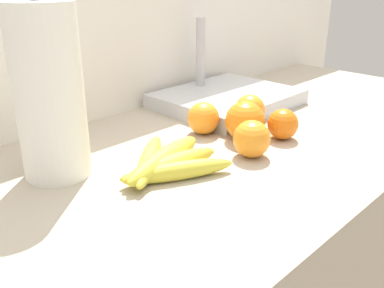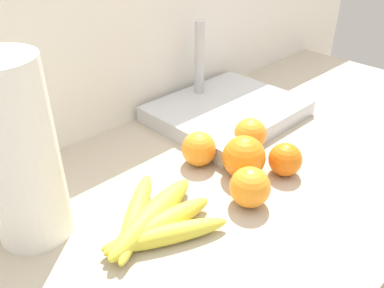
{
  "view_description": "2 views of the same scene",
  "coord_description": "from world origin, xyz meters",
  "px_view_note": "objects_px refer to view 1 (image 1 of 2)",
  "views": [
    {
      "loc": [
        -0.57,
        -0.52,
        1.21
      ],
      "look_at": [
        -0.07,
        -0.02,
        0.92
      ],
      "focal_mm": 39.95,
      "sensor_mm": 36.0,
      "label": 1
    },
    {
      "loc": [
        -0.41,
        -0.4,
        1.33
      ],
      "look_at": [
        -0.0,
        0.02,
        0.98
      ],
      "focal_mm": 37.15,
      "sensor_mm": 36.0,
      "label": 2
    }
  ],
  "objects_px": {
    "orange_far_right": "(203,118)",
    "sink_basin": "(227,98)",
    "orange_back_right": "(245,121)",
    "orange_right": "(252,139)",
    "orange_front": "(250,110)",
    "paper_towel_roll": "(49,93)",
    "orange_back_left": "(283,124)",
    "banana_bunch": "(165,163)"
  },
  "relations": [
    {
      "from": "orange_far_right",
      "to": "sink_basin",
      "type": "distance_m",
      "value": 0.21
    },
    {
      "from": "orange_back_right",
      "to": "sink_basin",
      "type": "distance_m",
      "value": 0.24
    },
    {
      "from": "sink_basin",
      "to": "orange_far_right",
      "type": "bearing_deg",
      "value": -153.43
    },
    {
      "from": "orange_right",
      "to": "orange_front",
      "type": "distance_m",
      "value": 0.18
    },
    {
      "from": "orange_far_right",
      "to": "sink_basin",
      "type": "relative_size",
      "value": 0.21
    },
    {
      "from": "orange_front",
      "to": "sink_basin",
      "type": "height_order",
      "value": "sink_basin"
    },
    {
      "from": "paper_towel_roll",
      "to": "orange_back_left",
      "type": "bearing_deg",
      "value": -24.07
    },
    {
      "from": "banana_bunch",
      "to": "orange_right",
      "type": "xyz_separation_m",
      "value": [
        0.16,
        -0.06,
        0.02
      ]
    },
    {
      "from": "sink_basin",
      "to": "orange_back_right",
      "type": "bearing_deg",
      "value": -130.84
    },
    {
      "from": "sink_basin",
      "to": "orange_back_left",
      "type": "bearing_deg",
      "value": -112.24
    },
    {
      "from": "orange_right",
      "to": "orange_back_right",
      "type": "bearing_deg",
      "value": 46.75
    },
    {
      "from": "orange_back_right",
      "to": "sink_basin",
      "type": "height_order",
      "value": "sink_basin"
    },
    {
      "from": "banana_bunch",
      "to": "orange_front",
      "type": "relative_size",
      "value": 3.17
    },
    {
      "from": "orange_far_right",
      "to": "orange_front",
      "type": "xyz_separation_m",
      "value": [
        0.12,
        -0.03,
        -0.0
      ]
    },
    {
      "from": "orange_back_right",
      "to": "sink_basin",
      "type": "relative_size",
      "value": 0.25
    },
    {
      "from": "orange_back_left",
      "to": "orange_far_right",
      "type": "relative_size",
      "value": 0.93
    },
    {
      "from": "orange_right",
      "to": "sink_basin",
      "type": "height_order",
      "value": "sink_basin"
    },
    {
      "from": "orange_right",
      "to": "sink_basin",
      "type": "relative_size",
      "value": 0.21
    },
    {
      "from": "orange_back_right",
      "to": "orange_front",
      "type": "xyz_separation_m",
      "value": [
        0.09,
        0.05,
        -0.01
      ]
    },
    {
      "from": "paper_towel_roll",
      "to": "orange_right",
      "type": "bearing_deg",
      "value": -33.44
    },
    {
      "from": "banana_bunch",
      "to": "paper_towel_roll",
      "type": "relative_size",
      "value": 0.69
    },
    {
      "from": "orange_far_right",
      "to": "paper_towel_roll",
      "type": "relative_size",
      "value": 0.22
    },
    {
      "from": "sink_basin",
      "to": "banana_bunch",
      "type": "bearing_deg",
      "value": -154.56
    },
    {
      "from": "orange_back_right",
      "to": "paper_towel_roll",
      "type": "height_order",
      "value": "paper_towel_roll"
    },
    {
      "from": "orange_back_right",
      "to": "orange_far_right",
      "type": "distance_m",
      "value": 0.09
    },
    {
      "from": "orange_back_right",
      "to": "paper_towel_roll",
      "type": "distance_m",
      "value": 0.39
    },
    {
      "from": "orange_back_right",
      "to": "orange_far_right",
      "type": "relative_size",
      "value": 1.19
    },
    {
      "from": "orange_back_left",
      "to": "orange_far_right",
      "type": "height_order",
      "value": "orange_far_right"
    },
    {
      "from": "sink_basin",
      "to": "orange_front",
      "type": "bearing_deg",
      "value": -118.96
    },
    {
      "from": "orange_far_right",
      "to": "orange_front",
      "type": "bearing_deg",
      "value": -16.25
    },
    {
      "from": "orange_front",
      "to": "paper_towel_roll",
      "type": "height_order",
      "value": "paper_towel_roll"
    },
    {
      "from": "orange_right",
      "to": "orange_back_right",
      "type": "distance_m",
      "value": 0.09
    },
    {
      "from": "orange_far_right",
      "to": "paper_towel_roll",
      "type": "height_order",
      "value": "paper_towel_roll"
    },
    {
      "from": "paper_towel_roll",
      "to": "orange_far_right",
      "type": "bearing_deg",
      "value": -8.13
    },
    {
      "from": "banana_bunch",
      "to": "orange_back_right",
      "type": "xyz_separation_m",
      "value": [
        0.22,
        -0.0,
        0.02
      ]
    },
    {
      "from": "orange_right",
      "to": "banana_bunch",
      "type": "bearing_deg",
      "value": 158.22
    },
    {
      "from": "orange_right",
      "to": "orange_far_right",
      "type": "distance_m",
      "value": 0.15
    },
    {
      "from": "sink_basin",
      "to": "paper_towel_roll",
      "type": "bearing_deg",
      "value": -174.51
    },
    {
      "from": "orange_back_left",
      "to": "sink_basin",
      "type": "height_order",
      "value": "sink_basin"
    },
    {
      "from": "banana_bunch",
      "to": "orange_back_right",
      "type": "relative_size",
      "value": 2.67
    },
    {
      "from": "orange_far_right",
      "to": "orange_front",
      "type": "distance_m",
      "value": 0.12
    },
    {
      "from": "orange_back_left",
      "to": "orange_front",
      "type": "height_order",
      "value": "orange_front"
    }
  ]
}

